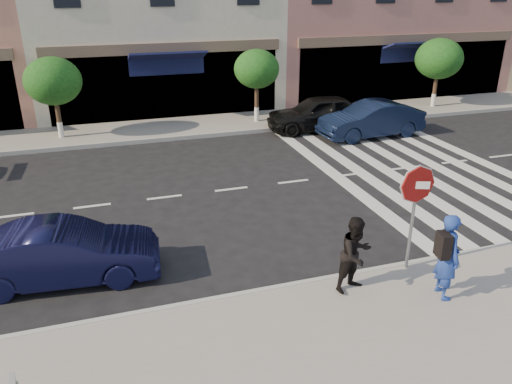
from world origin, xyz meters
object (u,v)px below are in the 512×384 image
(stop_sign, at_px, (416,194))
(car_far_mid, at_px, (319,113))
(car_far_right, at_px, (371,120))
(photographer, at_px, (448,256))
(car_near_mid, at_px, (64,253))
(walker, at_px, (356,254))

(stop_sign, relative_size, car_far_mid, 0.54)
(stop_sign, bearing_deg, car_far_right, 84.70)
(photographer, relative_size, car_near_mid, 0.45)
(walker, height_order, car_near_mid, walker)
(photographer, bearing_deg, stop_sign, 14.67)
(walker, bearing_deg, photographer, -43.53)
(car_near_mid, relative_size, car_far_right, 0.90)
(walker, distance_m, car_near_mid, 5.88)
(photographer, bearing_deg, car_far_right, -12.25)
(photographer, height_order, walker, photographer)
(car_far_right, bearing_deg, car_near_mid, -60.64)
(stop_sign, height_order, photographer, stop_sign)
(car_near_mid, relative_size, car_far_mid, 0.89)
(car_near_mid, height_order, car_far_mid, car_far_mid)
(photographer, distance_m, car_near_mid, 7.57)
(stop_sign, xyz_separation_m, car_far_mid, (2.84, 10.77, -1.12))
(car_near_mid, xyz_separation_m, car_far_right, (11.28, 7.31, 0.07))
(stop_sign, distance_m, photographer, 1.36)
(stop_sign, relative_size, walker, 1.50)
(stop_sign, bearing_deg, photographer, -65.67)
(car_far_right, bearing_deg, stop_sign, -29.09)
(stop_sign, relative_size, car_far_right, 0.55)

